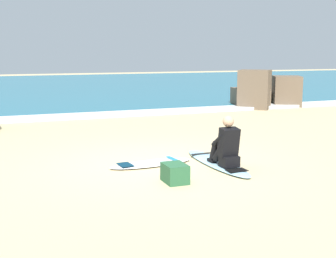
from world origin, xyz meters
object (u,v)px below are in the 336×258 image
Objects in this scene: surfboard_main at (217,163)px; surfboard_spare_near at (151,163)px; surfer_seated at (226,146)px; beach_bag at (175,173)px.

surfboard_main and surfboard_spare_near have the same top height.
surfer_seated reaches higher than beach_bag.
surfboard_main is 1.51m from beach_bag.
beach_bag is (-1.24, -0.85, 0.12)m from surfboard_main.
surfer_seated is at bearing -90.14° from surfboard_main.
beach_bag reaches higher than surfboard_spare_near.
surfer_seated reaches higher than surfboard_spare_near.
beach_bag reaches higher than surfboard_main.
surfer_seated is 0.54× the size of surfboard_spare_near.
surfer_seated is (-0.00, -0.37, 0.40)m from surfboard_main.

